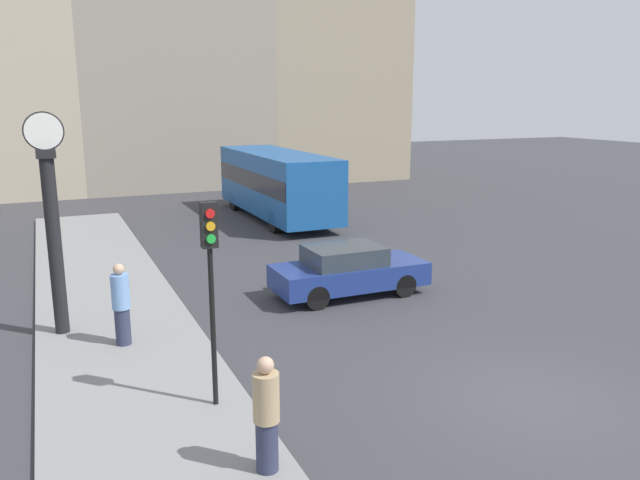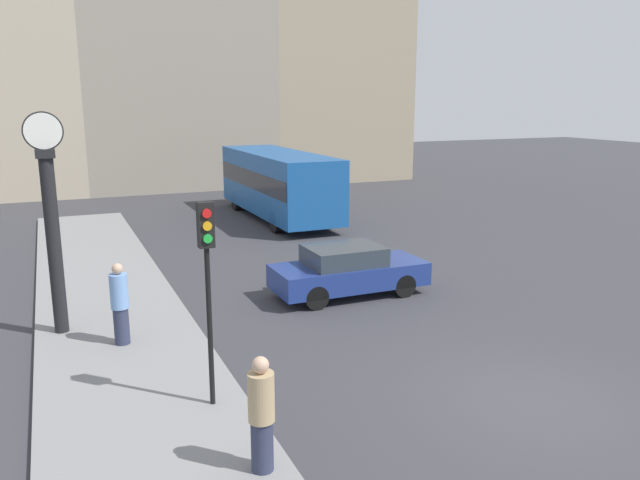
{
  "view_description": "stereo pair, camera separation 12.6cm",
  "coord_description": "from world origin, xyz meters",
  "px_view_note": "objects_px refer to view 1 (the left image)",
  "views": [
    {
      "loc": [
        -7.76,
        -7.89,
        5.34
      ],
      "look_at": [
        -0.46,
        8.53,
        1.25
      ],
      "focal_mm": 35.0,
      "sensor_mm": 36.0,
      "label": 1
    },
    {
      "loc": [
        -7.65,
        -7.94,
        5.34
      ],
      "look_at": [
        -0.46,
        8.53,
        1.25
      ],
      "focal_mm": 35.0,
      "sensor_mm": 36.0,
      "label": 2
    }
  ],
  "objects_px": {
    "sedan_car": "(348,270)",
    "bus_distant": "(277,181)",
    "traffic_light_near": "(210,262)",
    "pedestrian_blue_stripe": "(121,305)",
    "street_clock": "(53,227)",
    "pedestrian_tan_coat": "(266,415)"
  },
  "relations": [
    {
      "from": "sedan_car",
      "to": "bus_distant",
      "type": "height_order",
      "value": "bus_distant"
    },
    {
      "from": "bus_distant",
      "to": "traffic_light_near",
      "type": "relative_size",
      "value": 2.59
    },
    {
      "from": "sedan_car",
      "to": "pedestrian_blue_stripe",
      "type": "bearing_deg",
      "value": -166.81
    },
    {
      "from": "street_clock",
      "to": "pedestrian_tan_coat",
      "type": "height_order",
      "value": "street_clock"
    },
    {
      "from": "traffic_light_near",
      "to": "pedestrian_tan_coat",
      "type": "bearing_deg",
      "value": -85.74
    },
    {
      "from": "bus_distant",
      "to": "pedestrian_tan_coat",
      "type": "height_order",
      "value": "bus_distant"
    },
    {
      "from": "bus_distant",
      "to": "street_clock",
      "type": "height_order",
      "value": "street_clock"
    },
    {
      "from": "sedan_car",
      "to": "traffic_light_near",
      "type": "height_order",
      "value": "traffic_light_near"
    },
    {
      "from": "traffic_light_near",
      "to": "street_clock",
      "type": "xyz_separation_m",
      "value": [
        -2.32,
        4.8,
        -0.12
      ]
    },
    {
      "from": "bus_distant",
      "to": "sedan_car",
      "type": "bearing_deg",
      "value": -100.41
    },
    {
      "from": "traffic_light_near",
      "to": "bus_distant",
      "type": "bearing_deg",
      "value": 66.45
    },
    {
      "from": "pedestrian_tan_coat",
      "to": "sedan_car",
      "type": "bearing_deg",
      "value": 55.84
    },
    {
      "from": "street_clock",
      "to": "pedestrian_tan_coat",
      "type": "xyz_separation_m",
      "value": [
        2.49,
        -7.04,
        -1.58
      ]
    },
    {
      "from": "sedan_car",
      "to": "traffic_light_near",
      "type": "distance_m",
      "value": 7.32
    },
    {
      "from": "pedestrian_tan_coat",
      "to": "bus_distant",
      "type": "bearing_deg",
      "value": 69.48
    },
    {
      "from": "bus_distant",
      "to": "street_clock",
      "type": "bearing_deg",
      "value": -129.22
    },
    {
      "from": "traffic_light_near",
      "to": "pedestrian_blue_stripe",
      "type": "distance_m",
      "value": 4.02
    },
    {
      "from": "traffic_light_near",
      "to": "street_clock",
      "type": "relative_size",
      "value": 0.72
    },
    {
      "from": "sedan_car",
      "to": "pedestrian_tan_coat",
      "type": "height_order",
      "value": "pedestrian_tan_coat"
    },
    {
      "from": "sedan_car",
      "to": "traffic_light_near",
      "type": "relative_size",
      "value": 1.19
    },
    {
      "from": "sedan_car",
      "to": "pedestrian_blue_stripe",
      "type": "xyz_separation_m",
      "value": [
        -6.17,
        -1.45,
        0.31
      ]
    },
    {
      "from": "street_clock",
      "to": "sedan_car",
      "type": "bearing_deg",
      "value": 1.05
    }
  ]
}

